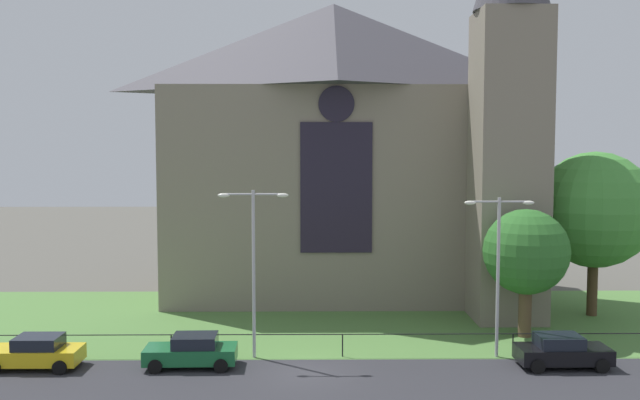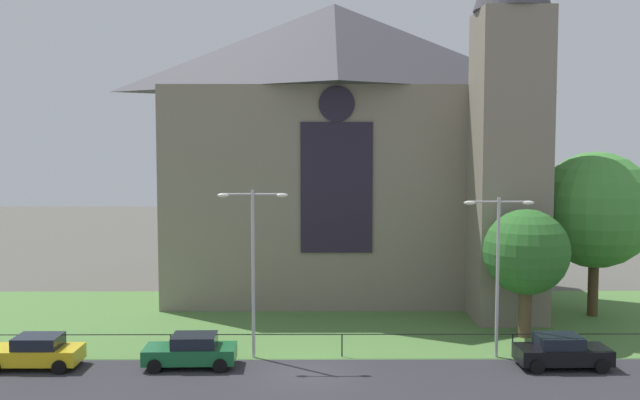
# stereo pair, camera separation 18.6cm
# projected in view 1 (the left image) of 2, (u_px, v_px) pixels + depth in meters

# --- Properties ---
(ground) EXTENTS (160.00, 160.00, 0.00)m
(ground) POSITION_uv_depth(u_px,v_px,m) (308.00, 319.00, 41.31)
(ground) COLOR #56544C
(road_asphalt) EXTENTS (120.00, 8.00, 0.01)m
(road_asphalt) POSITION_uv_depth(u_px,v_px,m) (306.00, 388.00, 29.34)
(road_asphalt) COLOR #2D2D33
(road_asphalt) RESTS_ON ground
(grass_verge) EXTENTS (120.00, 20.00, 0.01)m
(grass_verge) POSITION_uv_depth(u_px,v_px,m) (308.00, 328.00, 39.32)
(grass_verge) COLOR #517F3D
(grass_verge) RESTS_ON ground
(church_building) EXTENTS (23.20, 16.20, 26.00)m
(church_building) POSITION_uv_depth(u_px,v_px,m) (345.00, 146.00, 47.82)
(church_building) COLOR gray
(church_building) RESTS_ON ground
(iron_railing) EXTENTS (33.30, 0.07, 1.13)m
(iron_railing) POSITION_uv_depth(u_px,v_px,m) (343.00, 337.00, 33.78)
(iron_railing) COLOR black
(iron_railing) RESTS_ON ground
(tree_right_near) EXTENTS (4.57, 4.57, 6.89)m
(tree_right_near) POSITION_uv_depth(u_px,v_px,m) (526.00, 252.00, 37.14)
(tree_right_near) COLOR brown
(tree_right_near) RESTS_ON ground
(tree_right_far) EXTENTS (6.97, 6.97, 9.92)m
(tree_right_far) POSITION_uv_depth(u_px,v_px,m) (595.00, 210.00, 41.76)
(tree_right_far) COLOR #4C3823
(tree_right_far) RESTS_ON ground
(streetlamp_near) EXTENTS (3.37, 0.26, 8.13)m
(streetlamp_near) POSITION_uv_depth(u_px,v_px,m) (254.00, 251.00, 33.32)
(streetlamp_near) COLOR #B2B2B7
(streetlamp_near) RESTS_ON ground
(streetlamp_far) EXTENTS (3.37, 0.26, 7.76)m
(streetlamp_far) POSITION_uv_depth(u_px,v_px,m) (498.00, 255.00, 33.46)
(streetlamp_far) COLOR #B2B2B7
(streetlamp_far) RESTS_ON ground
(parked_car_yellow) EXTENTS (4.20, 2.02, 1.51)m
(parked_car_yellow) POSITION_uv_depth(u_px,v_px,m) (36.00, 352.00, 32.00)
(parked_car_yellow) COLOR gold
(parked_car_yellow) RESTS_ON ground
(parked_car_green) EXTENTS (4.25, 2.11, 1.51)m
(parked_car_green) POSITION_uv_depth(u_px,v_px,m) (192.00, 351.00, 32.19)
(parked_car_green) COLOR #196033
(parked_car_green) RESTS_ON ground
(parked_car_black) EXTENTS (4.23, 2.08, 1.51)m
(parked_car_black) POSITION_uv_depth(u_px,v_px,m) (562.00, 351.00, 32.17)
(parked_car_black) COLOR black
(parked_car_black) RESTS_ON ground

